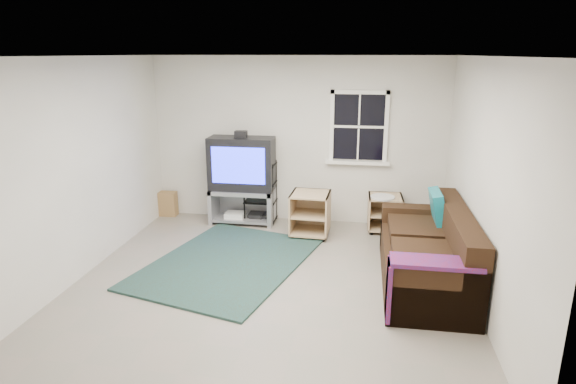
% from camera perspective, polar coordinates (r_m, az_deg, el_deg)
% --- Properties ---
extents(room, '(4.60, 4.62, 4.60)m').
position_cam_1_polar(room, '(7.47, 8.37, 7.09)').
color(room, gray).
rests_on(room, ground).
extents(tv_unit, '(1.01, 0.50, 1.48)m').
position_cam_1_polar(tv_unit, '(7.60, -5.47, 2.25)').
color(tv_unit, gray).
rests_on(tv_unit, ground).
extents(av_rack, '(0.50, 0.36, 0.99)m').
position_cam_1_polar(av_rack, '(7.70, -3.28, -0.46)').
color(av_rack, black).
rests_on(av_rack, ground).
extents(side_table_left, '(0.58, 0.58, 0.66)m').
position_cam_1_polar(side_table_left, '(7.18, 2.70, -2.38)').
color(side_table_left, tan).
rests_on(side_table_left, ground).
extents(side_table_right, '(0.51, 0.54, 0.58)m').
position_cam_1_polar(side_table_right, '(7.49, 11.36, -2.12)').
color(side_table_right, tan).
rests_on(side_table_right, ground).
extents(sofa, '(0.95, 2.14, 0.98)m').
position_cam_1_polar(sofa, '(5.91, 16.33, -7.28)').
color(sofa, black).
rests_on(sofa, ground).
extents(shag_rug, '(2.32, 2.79, 0.03)m').
position_cam_1_polar(shag_rug, '(6.35, -7.17, -8.31)').
color(shag_rug, black).
rests_on(shag_rug, ground).
extents(paper_bag, '(0.29, 0.19, 0.41)m').
position_cam_1_polar(paper_bag, '(8.30, -14.01, -1.36)').
color(paper_bag, olive).
rests_on(paper_bag, ground).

